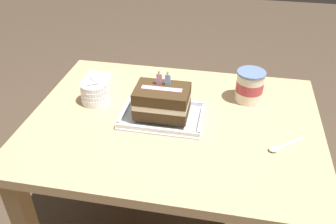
{
  "coord_description": "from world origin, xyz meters",
  "views": [
    {
      "loc": [
        0.18,
        -1.04,
        1.5
      ],
      "look_at": [
        -0.02,
        0.0,
        0.77
      ],
      "focal_mm": 38.38,
      "sensor_mm": 36.0,
      "label": 1
    }
  ],
  "objects_px": {
    "foil_tray": "(163,116)",
    "napkin_pile": "(98,79)",
    "ice_cream_tub": "(250,86)",
    "serving_spoon_near_tray": "(277,148)",
    "bowl_stack": "(95,93)",
    "birthday_cake": "(162,100)"
  },
  "relations": [
    {
      "from": "serving_spoon_near_tray",
      "to": "napkin_pile",
      "type": "distance_m",
      "value": 0.79
    },
    {
      "from": "napkin_pile",
      "to": "foil_tray",
      "type": "bearing_deg",
      "value": -32.84
    },
    {
      "from": "bowl_stack",
      "to": "ice_cream_tub",
      "type": "xyz_separation_m",
      "value": [
        0.58,
        0.13,
        0.02
      ]
    },
    {
      "from": "serving_spoon_near_tray",
      "to": "foil_tray",
      "type": "bearing_deg",
      "value": 165.75
    },
    {
      "from": "bowl_stack",
      "to": "birthday_cake",
      "type": "bearing_deg",
      "value": -11.75
    },
    {
      "from": "foil_tray",
      "to": "ice_cream_tub",
      "type": "distance_m",
      "value": 0.36
    },
    {
      "from": "birthday_cake",
      "to": "ice_cream_tub",
      "type": "height_order",
      "value": "birthday_cake"
    },
    {
      "from": "serving_spoon_near_tray",
      "to": "napkin_pile",
      "type": "bearing_deg",
      "value": 156.75
    },
    {
      "from": "foil_tray",
      "to": "birthday_cake",
      "type": "height_order",
      "value": "birthday_cake"
    },
    {
      "from": "foil_tray",
      "to": "napkin_pile",
      "type": "xyz_separation_m",
      "value": [
        -0.33,
        0.21,
        0.0
      ]
    },
    {
      "from": "bowl_stack",
      "to": "napkin_pile",
      "type": "xyz_separation_m",
      "value": [
        -0.05,
        0.15,
        -0.03
      ]
    },
    {
      "from": "serving_spoon_near_tray",
      "to": "bowl_stack",
      "type": "bearing_deg",
      "value": 166.76
    },
    {
      "from": "foil_tray",
      "to": "napkin_pile",
      "type": "distance_m",
      "value": 0.39
    },
    {
      "from": "serving_spoon_near_tray",
      "to": "ice_cream_tub",
      "type": "bearing_deg",
      "value": 108.72
    },
    {
      "from": "ice_cream_tub",
      "to": "serving_spoon_near_tray",
      "type": "distance_m",
      "value": 0.31
    },
    {
      "from": "ice_cream_tub",
      "to": "serving_spoon_near_tray",
      "type": "bearing_deg",
      "value": -71.28
    },
    {
      "from": "foil_tray",
      "to": "serving_spoon_near_tray",
      "type": "relative_size",
      "value": 2.33
    },
    {
      "from": "birthday_cake",
      "to": "bowl_stack",
      "type": "xyz_separation_m",
      "value": [
        -0.28,
        0.06,
        -0.04
      ]
    },
    {
      "from": "ice_cream_tub",
      "to": "napkin_pile",
      "type": "distance_m",
      "value": 0.63
    },
    {
      "from": "napkin_pile",
      "to": "serving_spoon_near_tray",
      "type": "bearing_deg",
      "value": -23.25
    },
    {
      "from": "foil_tray",
      "to": "ice_cream_tub",
      "type": "bearing_deg",
      "value": 31.06
    },
    {
      "from": "birthday_cake",
      "to": "napkin_pile",
      "type": "bearing_deg",
      "value": 147.17
    }
  ]
}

